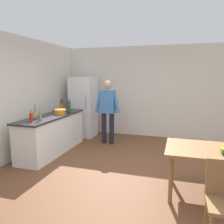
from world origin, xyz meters
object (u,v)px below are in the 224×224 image
object	(u,v)px
refrigerator	(84,107)
dining_table	(214,154)
person	(108,108)
bottle_wine_dark	(62,105)
bottle_oil_amber	(62,108)
utensil_jar	(35,114)
bottle_sauce_red	(31,117)
bottle_vinegar_tall	(40,114)
cooking_pot	(60,112)
bottle_wine_green	(69,107)

from	to	relation	value
refrigerator	dining_table	size ratio (longest dim) A/B	1.29
refrigerator	dining_table	distance (m)	4.27
person	bottle_wine_dark	xyz separation A→B (m)	(-1.19, -0.33, 0.07)
refrigerator	bottle_oil_amber	xyz separation A→B (m)	(-0.09, -1.15, 0.12)
refrigerator	utensil_jar	bearing A→B (deg)	-99.55
dining_table	utensil_jar	distance (m)	3.72
refrigerator	bottle_sauce_red	distance (m)	2.42
bottle_vinegar_tall	person	bearing A→B (deg)	59.64
bottle_sauce_red	bottle_oil_amber	xyz separation A→B (m)	(-0.01, 1.26, 0.02)
cooking_pot	bottle_sauce_red	xyz separation A→B (m)	(-0.08, -1.01, 0.04)
bottle_vinegar_tall	bottle_sauce_red	xyz separation A→B (m)	(-0.06, -0.22, -0.04)
person	cooking_pot	xyz separation A→B (m)	(-0.94, -0.85, -0.02)
refrigerator	utensil_jar	xyz separation A→B (m)	(-0.33, -1.94, 0.08)
utensil_jar	person	bearing A→B (deg)	47.38
person	bottle_wine_green	world-z (taller)	person
bottle_wine_green	bottle_sauce_red	bearing A→B (deg)	-96.85
bottle_wine_green	bottle_oil_amber	distance (m)	0.19
dining_table	bottle_wine_dark	world-z (taller)	bottle_wine_dark
dining_table	bottle_wine_green	distance (m)	3.62
bottle_wine_green	cooking_pot	bearing A→B (deg)	-103.39
dining_table	bottle_sauce_red	world-z (taller)	bottle_sauce_red
refrigerator	bottle_wine_dark	bearing A→B (deg)	-105.14
bottle_oil_amber	cooking_pot	bearing A→B (deg)	-68.53
bottle_wine_green	bottle_oil_amber	size ratio (longest dim) A/B	1.21
utensil_jar	bottle_wine_green	xyz separation A→B (m)	(0.41, 0.86, 0.07)
refrigerator	bottle_sauce_red	xyz separation A→B (m)	(-0.07, -2.41, 0.10)
bottle_wine_dark	cooking_pot	bearing A→B (deg)	-64.37
refrigerator	dining_table	world-z (taller)	refrigerator
bottle_wine_dark	bottle_oil_amber	distance (m)	0.31
person	utensil_jar	size ratio (longest dim) A/B	5.31
bottle_oil_amber	bottle_wine_dark	bearing A→B (deg)	119.25
person	bottle_wine_dark	distance (m)	1.23
bottle_sauce_red	bottle_vinegar_tall	bearing A→B (deg)	73.82
person	bottle_vinegar_tall	size ratio (longest dim) A/B	5.31
bottle_wine_green	bottle_oil_amber	world-z (taller)	bottle_wine_green
refrigerator	person	bearing A→B (deg)	-30.23
person	cooking_pot	size ratio (longest dim) A/B	4.25
dining_table	bottle_oil_amber	distance (m)	3.74
bottle_wine_dark	bottle_oil_amber	bearing A→B (deg)	-60.75
bottle_sauce_red	bottle_oil_amber	distance (m)	1.26
bottle_vinegar_tall	bottle_sauce_red	world-z (taller)	bottle_vinegar_tall
utensil_jar	bottle_sauce_red	xyz separation A→B (m)	(0.25, -0.47, 0.02)
refrigerator	bottle_oil_amber	size ratio (longest dim) A/B	6.43
dining_table	cooking_pot	world-z (taller)	cooking_pot
cooking_pot	bottle_vinegar_tall	xyz separation A→B (m)	(-0.02, -0.79, 0.08)
cooking_pot	dining_table	bearing A→B (deg)	-21.55
bottle_vinegar_tall	bottle_wine_dark	size ratio (longest dim) A/B	0.94
cooking_pot	bottle_oil_amber	size ratio (longest dim) A/B	1.43
dining_table	bottle_vinegar_tall	xyz separation A→B (m)	(-3.31, 0.51, 0.36)
person	dining_table	bearing A→B (deg)	-42.41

